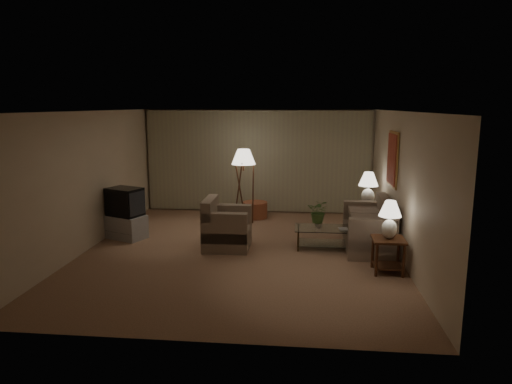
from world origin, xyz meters
The scene contains 16 objects.
ground centered at (0.00, 0.00, 0.00)m, with size 7.00×7.00×0.00m, color tan.
room_shell centered at (0.02, 1.51, 1.75)m, with size 6.04×7.02×2.72m.
sofa centered at (2.50, 0.47, 0.39)m, with size 1.80×0.98×0.78m.
armchair centered at (-0.28, 0.21, 0.39)m, with size 0.95×0.91×0.79m.
side_table_near centered at (2.65, -0.88, 0.41)m, with size 0.54×0.54×0.60m.
side_table_far centered at (2.65, 1.72, 0.40)m, with size 0.53×0.44×0.60m.
table_lamp_near centered at (2.65, -0.88, 0.98)m, with size 0.38×0.38×0.65m.
table_lamp_far centered at (2.65, 1.72, 1.04)m, with size 0.44×0.44×0.75m.
coffee_table centered at (1.67, 0.37, 0.28)m, with size 1.23×0.67×0.41m.
tv_cabinet centered at (-2.55, 0.65, 0.25)m, with size 0.95×0.79×0.50m, color #A8A8AB.
crt_tv centered at (-2.55, 0.65, 0.80)m, with size 0.83×0.73×0.59m, color black.
floor_lamp centered at (-0.22, 2.29, 0.93)m, with size 0.58×0.58×1.78m.
ottoman centered at (0.02, 2.71, 0.20)m, with size 0.61×0.61×0.41m, color #9E4A35.
vase centered at (1.52, 0.37, 0.49)m, with size 0.14×0.14×0.14m, color white.
flowers centered at (1.52, 0.37, 0.79)m, with size 0.42×0.37×0.47m, color #4B7433.
book centered at (1.92, 0.27, 0.42)m, with size 0.18×0.24×0.02m, color olive.
Camera 1 is at (1.17, -8.47, 2.81)m, focal length 32.00 mm.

